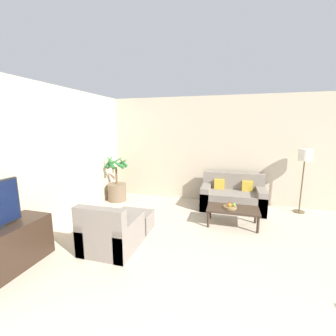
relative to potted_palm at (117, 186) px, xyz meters
name	(u,v)px	position (x,y,z in m)	size (l,w,h in m)	color
wall_back	(246,151)	(3.22, 0.71, 0.95)	(8.69, 0.06, 2.70)	beige
wall_left	(19,165)	(-0.35, -2.44, 0.95)	(0.06, 7.84, 2.70)	beige
potted_palm	(117,186)	(0.00, 0.00, 0.00)	(0.64, 0.65, 1.27)	brown
sofa_loveseat	(232,197)	(2.94, 0.20, -0.12)	(1.45, 0.79, 0.83)	gray
floor_lamp	(305,160)	(4.44, 0.39, 0.81)	(0.28, 0.28, 1.46)	brown
coffee_table	(233,210)	(2.95, -0.75, -0.09)	(1.00, 0.54, 0.35)	#38281E
fruit_bowl	(230,207)	(2.89, -0.76, -0.03)	(0.26, 0.26, 0.04)	#997A4C
apple_red	(229,204)	(2.88, -0.71, 0.03)	(0.07, 0.07, 0.07)	red
apple_green	(234,205)	(2.97, -0.76, 0.03)	(0.07, 0.07, 0.07)	olive
orange_fruit	(229,205)	(2.88, -0.80, 0.03)	(0.07, 0.07, 0.07)	orange
armchair	(111,233)	(1.08, -2.19, -0.14)	(0.80, 0.84, 0.80)	gray
ottoman	(134,220)	(1.14, -1.44, -0.23)	(0.67, 0.45, 0.35)	gray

